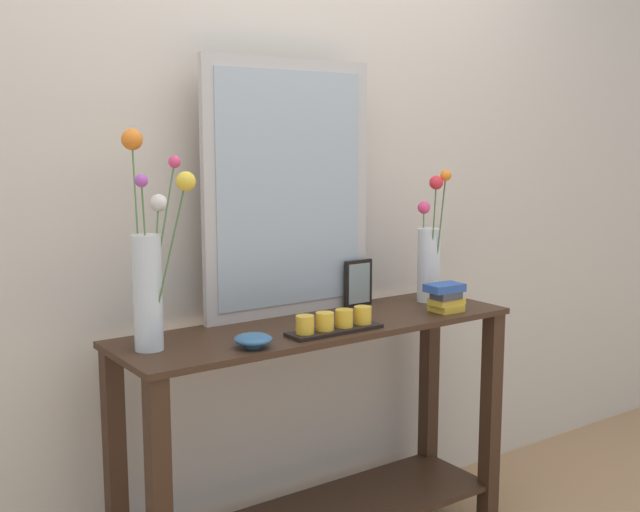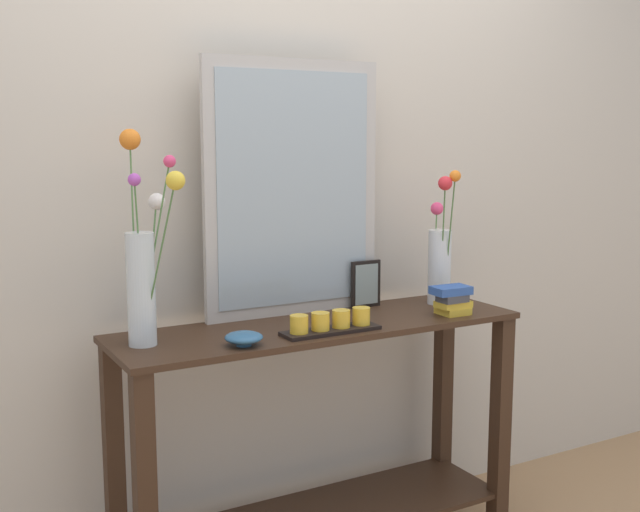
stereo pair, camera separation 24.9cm
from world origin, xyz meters
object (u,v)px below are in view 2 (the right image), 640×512
object	(u,v)px
console_table	(320,424)
vase_right	(440,257)
picture_frame_small	(366,284)
mirror_leaning	(293,189)
candle_tray	(331,324)
book_stack	(452,300)
tall_vase_left	(143,262)
decorative_bowl	(244,338)

from	to	relation	value
console_table	vase_right	distance (m)	0.74
console_table	picture_frame_small	bearing A→B (deg)	27.32
mirror_leaning	candle_tray	bearing A→B (deg)	-94.40
book_stack	candle_tray	bearing A→B (deg)	-178.92
tall_vase_left	decorative_bowl	distance (m)	0.36
console_table	vase_right	size ratio (longest dim) A/B	2.80
console_table	book_stack	world-z (taller)	book_stack
mirror_leaning	tall_vase_left	world-z (taller)	mirror_leaning
mirror_leaning	tall_vase_left	xyz separation A→B (m)	(-0.56, -0.14, -0.19)
tall_vase_left	vase_right	size ratio (longest dim) A/B	1.28
tall_vase_left	candle_tray	size ratio (longest dim) A/B	1.96
console_table	vase_right	bearing A→B (deg)	5.69
vase_right	decorative_bowl	xyz separation A→B (m)	(-0.85, -0.18, -0.15)
console_table	picture_frame_small	size ratio (longest dim) A/B	8.16
vase_right	picture_frame_small	distance (m)	0.29
picture_frame_small	book_stack	distance (m)	0.31
mirror_leaning	decorative_bowl	xyz separation A→B (m)	(-0.32, -0.30, -0.40)
candle_tray	decorative_bowl	xyz separation A→B (m)	(-0.30, -0.01, -0.00)
vase_right	book_stack	xyz separation A→B (m)	(-0.07, -0.16, -0.12)
candle_tray	book_stack	xyz separation A→B (m)	(0.48, 0.01, 0.02)
mirror_leaning	candle_tray	size ratio (longest dim) A/B	2.68
book_stack	decorative_bowl	bearing A→B (deg)	-178.58
candle_tray	decorative_bowl	size ratio (longest dim) A/B	2.86
console_table	decorative_bowl	xyz separation A→B (m)	(-0.33, -0.13, 0.37)
vase_right	picture_frame_small	bearing A→B (deg)	162.44
picture_frame_small	decorative_bowl	distance (m)	0.65
console_table	vase_right	xyz separation A→B (m)	(0.53, 0.05, 0.51)
decorative_bowl	vase_right	bearing A→B (deg)	12.11
candle_tray	vase_right	bearing A→B (deg)	17.29
candle_tray	book_stack	size ratio (longest dim) A/B	2.33
picture_frame_small	book_stack	xyz separation A→B (m)	(0.19, -0.25, -0.03)
console_table	book_stack	bearing A→B (deg)	-13.81
candle_tray	tall_vase_left	bearing A→B (deg)	164.59
vase_right	book_stack	size ratio (longest dim) A/B	3.56
mirror_leaning	vase_right	size ratio (longest dim) A/B	1.76
vase_right	book_stack	bearing A→B (deg)	-114.03
tall_vase_left	candle_tray	xyz separation A→B (m)	(0.54, -0.15, -0.21)
candle_tray	picture_frame_small	world-z (taller)	picture_frame_small
tall_vase_left	picture_frame_small	bearing A→B (deg)	7.37
decorative_bowl	picture_frame_small	bearing A→B (deg)	24.30
console_table	book_stack	distance (m)	0.61
tall_vase_left	decorative_bowl	bearing A→B (deg)	-33.32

